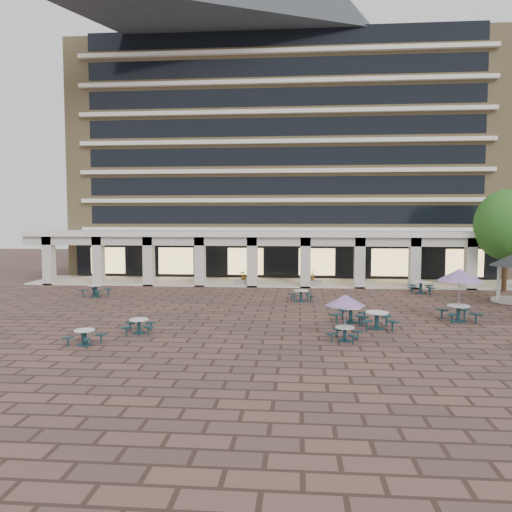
% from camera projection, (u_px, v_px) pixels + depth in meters
% --- Properties ---
extents(ground, '(120.00, 120.00, 0.00)m').
position_uv_depth(ground, '(270.00, 318.00, 27.40)').
color(ground, brown).
rests_on(ground, ground).
extents(apartment_building, '(40.00, 15.50, 25.20)m').
position_uv_depth(apartment_building, '(284.00, 150.00, 51.77)').
color(apartment_building, '#9C8558').
rests_on(apartment_building, ground).
extents(retail_arcade, '(42.00, 6.60, 4.40)m').
position_uv_depth(retail_arcade, '(280.00, 248.00, 41.88)').
color(retail_arcade, white).
rests_on(retail_arcade, ground).
extents(picnic_table_1, '(1.71, 1.71, 0.66)m').
position_uv_depth(picnic_table_1, '(85.00, 336.00, 21.45)').
color(picnic_table_1, '#14373D').
rests_on(picnic_table_1, ground).
extents(picnic_table_3, '(1.97, 1.97, 0.85)m').
position_uv_depth(picnic_table_3, '(377.00, 319.00, 24.56)').
color(picnic_table_3, '#14373D').
rests_on(picnic_table_3, ground).
extents(picnic_table_5, '(1.70, 1.70, 0.68)m').
position_uv_depth(picnic_table_5, '(139.00, 325.00, 23.62)').
color(picnic_table_5, '#14373D').
rests_on(picnic_table_5, ground).
extents(picnic_table_6, '(1.79, 1.79, 2.07)m').
position_uv_depth(picnic_table_6, '(345.00, 302.00, 22.02)').
color(picnic_table_6, '#14373D').
rests_on(picnic_table_6, ground).
extents(picnic_table_8, '(2.10, 2.10, 0.83)m').
position_uv_depth(picnic_table_8, '(96.00, 289.00, 34.90)').
color(picnic_table_8, '#14373D').
rests_on(picnic_table_8, ground).
extents(picnic_table_9, '(1.82, 1.82, 0.73)m').
position_uv_depth(picnic_table_9, '(301.00, 295.00, 32.85)').
color(picnic_table_9, '#14373D').
rests_on(picnic_table_9, ground).
extents(picnic_table_10, '(2.19, 2.19, 0.82)m').
position_uv_depth(picnic_table_10, '(351.00, 313.00, 26.09)').
color(picnic_table_10, '#14373D').
rests_on(picnic_table_10, ground).
extents(picnic_table_11, '(2.41, 2.41, 2.78)m').
position_uv_depth(picnic_table_11, '(460.00, 277.00, 26.23)').
color(picnic_table_11, '#14373D').
rests_on(picnic_table_11, ground).
extents(picnic_table_13, '(2.15, 2.15, 0.86)m').
position_uv_depth(picnic_table_13, '(421.00, 286.00, 36.41)').
color(picnic_table_13, '#14373D').
rests_on(picnic_table_13, ground).
extents(tree_east_c, '(4.57, 4.57, 7.61)m').
position_uv_depth(tree_east_c, '(506.00, 225.00, 37.05)').
color(tree_east_c, '#462D1C').
rests_on(tree_east_c, ground).
extents(planter_left, '(1.50, 0.92, 1.35)m').
position_uv_depth(planter_left, '(244.00, 279.00, 40.42)').
color(planter_left, gray).
rests_on(planter_left, ground).
extents(planter_right, '(1.50, 0.77, 1.32)m').
position_uv_depth(planter_right, '(312.00, 280.00, 39.95)').
color(planter_right, gray).
rests_on(planter_right, ground).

